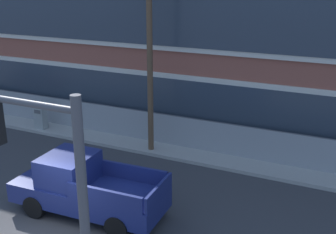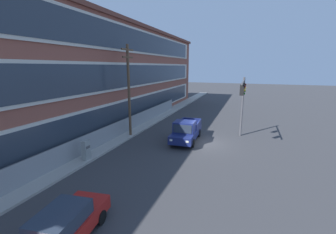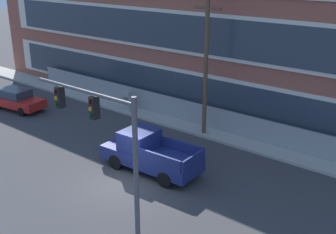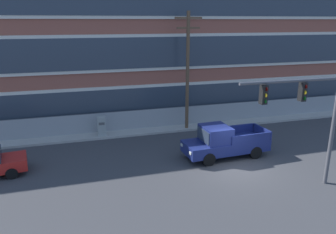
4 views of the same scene
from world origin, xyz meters
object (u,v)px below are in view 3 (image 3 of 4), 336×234
utility_pole_near_corner (206,59)px  electrical_cabinet (128,102)px  pickup_truck_navy (149,153)px  traffic_signal_mast (104,132)px  sedan_red (17,99)px

utility_pole_near_corner → electrical_cabinet: (-6.63, 0.00, -4.10)m
utility_pole_near_corner → pickup_truck_navy: bearing=-85.6°
pickup_truck_navy → utility_pole_near_corner: (-0.44, 5.73, 3.94)m
traffic_signal_mast → utility_pole_near_corner: (-2.50, 10.52, 0.68)m
pickup_truck_navy → electrical_cabinet: 9.10m
pickup_truck_navy → sedan_red: bearing=175.6°
pickup_truck_navy → sedan_red: (-13.95, 1.08, -0.18)m
traffic_signal_mast → utility_pole_near_corner: utility_pole_near_corner is taller
traffic_signal_mast → utility_pole_near_corner: 10.83m
pickup_truck_navy → sedan_red: 14.00m
utility_pole_near_corner → electrical_cabinet: 7.79m
traffic_signal_mast → electrical_cabinet: size_ratio=3.65×
traffic_signal_mast → electrical_cabinet: traffic_signal_mast is taller
sedan_red → utility_pole_near_corner: utility_pole_near_corner is taller
pickup_truck_navy → electrical_cabinet: size_ratio=3.39×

